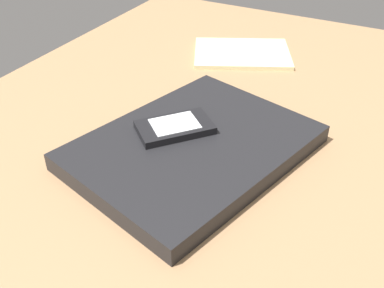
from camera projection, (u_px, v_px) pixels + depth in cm
name	position (u px, v px, depth cm)	size (l,w,h in cm)	color
desk_surface	(189.00, 162.00, 61.72)	(120.00, 80.00, 3.00)	#9E7751
laptop_closed	(192.00, 149.00, 59.65)	(30.62, 22.88, 2.48)	black
cell_phone_on_laptop	(175.00, 127.00, 60.67)	(11.33, 10.94, 1.17)	black
notepad	(242.00, 53.00, 86.95)	(13.32, 18.10, 0.80)	#F2EDB2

